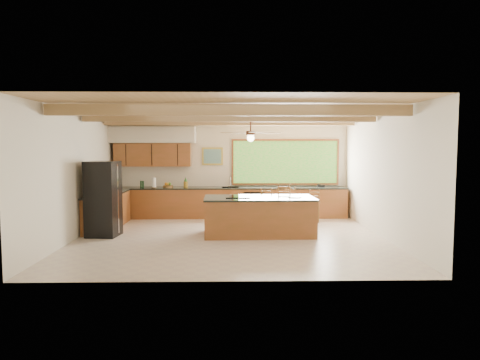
{
  "coord_description": "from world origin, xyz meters",
  "views": [
    {
      "loc": [
        0.02,
        -9.95,
        2.17
      ],
      "look_at": [
        0.25,
        0.8,
        1.31
      ],
      "focal_mm": 32.0,
      "sensor_mm": 36.0,
      "label": 1
    }
  ],
  "objects": [
    {
      "name": "bar_stool_c",
      "position": [
        1.03,
        1.54,
        0.62
      ],
      "size": [
        0.49,
        0.49,
        1.04
      ],
      "rotation": [
        0.0,
        0.0,
        -0.39
      ],
      "color": "brown",
      "rests_on": "ground"
    },
    {
      "name": "bar_stool_a",
      "position": [
        1.52,
        1.54,
        0.69
      ],
      "size": [
        0.55,
        0.55,
        1.16
      ],
      "rotation": [
        0.0,
        0.0,
        -0.43
      ],
      "color": "brown",
      "rests_on": "ground"
    },
    {
      "name": "island",
      "position": [
        0.7,
        0.35,
        0.47
      ],
      "size": [
        2.69,
        1.3,
        0.95
      ],
      "rotation": [
        0.0,
        0.0,
        0.02
      ],
      "color": "brown",
      "rests_on": "ground"
    },
    {
      "name": "bar_stool_d",
      "position": [
        1.73,
        2.4,
        0.59
      ],
      "size": [
        0.37,
        0.37,
        1.0
      ],
      "rotation": [
        0.0,
        0.0,
        -0.04
      ],
      "color": "brown",
      "rests_on": "ground"
    },
    {
      "name": "room_shell",
      "position": [
        -0.17,
        0.65,
        2.21
      ],
      "size": [
        7.27,
        6.54,
        3.02
      ],
      "color": "beige",
      "rests_on": "ground"
    },
    {
      "name": "refrigerator",
      "position": [
        -3.05,
        0.29,
        0.9
      ],
      "size": [
        0.77,
        0.75,
        1.81
      ],
      "rotation": [
        0.0,
        0.0,
        -0.1
      ],
      "color": "black",
      "rests_on": "ground"
    },
    {
      "name": "counter_run",
      "position": [
        -0.82,
        2.52,
        0.46
      ],
      "size": [
        7.12,
        3.1,
        1.23
      ],
      "color": "brown",
      "rests_on": "ground"
    },
    {
      "name": "ground",
      "position": [
        0.0,
        0.0,
        0.0
      ],
      "size": [
        7.2,
        7.2,
        0.0
      ],
      "primitive_type": "plane",
      "color": "beige",
      "rests_on": "ground"
    },
    {
      "name": "bar_stool_b",
      "position": [
        2.34,
        2.01,
        0.57
      ],
      "size": [
        0.39,
        0.39,
        0.96
      ],
      "rotation": [
        0.0,
        0.0,
        0.17
      ],
      "color": "brown",
      "rests_on": "ground"
    }
  ]
}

